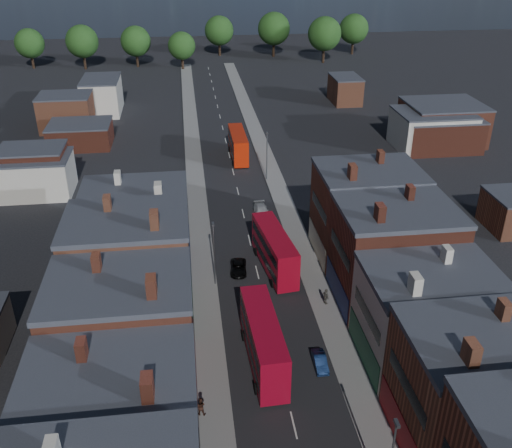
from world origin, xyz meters
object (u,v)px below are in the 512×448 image
object	(u,v)px
bus_0	(263,341)
bus_1	(274,250)
car_2	(238,268)
car_3	(261,211)
bus_2	(238,145)
ped_3	(326,297)
car_1	(320,361)
ped_1	(200,406)

from	to	relation	value
bus_0	bus_1	xyz separation A→B (m)	(3.66, 16.63, -0.04)
bus_0	car_2	size ratio (longest dim) A/B	2.91
bus_1	car_2	bearing A→B (deg)	173.61
car_3	bus_1	bearing A→B (deg)	-93.22
bus_2	car_3	world-z (taller)	bus_2
car_3	ped_3	distance (m)	23.12
bus_1	car_2	world-z (taller)	bus_1
car_2	car_1	bearing A→B (deg)	-65.77
car_1	ped_1	xyz separation A→B (m)	(-11.50, -4.74, 0.45)
bus_0	car_3	bearing A→B (deg)	80.13
bus_2	car_1	bearing A→B (deg)	-87.98
bus_1	ped_1	bearing A→B (deg)	-121.13
bus_2	car_3	size ratio (longest dim) A/B	2.43
bus_2	car_1	xyz separation A→B (m)	(2.30, -55.41, -2.05)
bus_0	car_1	bearing A→B (deg)	-13.39
car_3	bus_2	bearing A→B (deg)	91.21
bus_2	car_2	xyz separation A→B (m)	(-3.73, -37.83, -2.03)
ped_1	bus_2	bearing A→B (deg)	-87.40
car_1	ped_3	size ratio (longest dim) A/B	1.77
bus_0	ped_1	distance (m)	8.64
bus_0	bus_2	size ratio (longest dim) A/B	1.06
car_1	car_3	size ratio (longest dim) A/B	0.73
bus_2	ped_1	size ratio (longest dim) A/B	6.35
ped_3	car_2	bearing A→B (deg)	32.21
car_1	car_3	bearing A→B (deg)	93.07
ped_1	ped_3	size ratio (longest dim) A/B	0.93
bus_2	car_1	distance (m)	55.50
car_2	bus_1	bearing A→B (deg)	6.26
car_1	ped_3	xyz separation A→B (m)	(2.84, 9.65, 0.51)
ped_1	car_2	bearing A→B (deg)	-92.48
car_1	car_2	world-z (taller)	car_2
bus_2	bus_0	bearing A→B (deg)	-93.52
bus_0	ped_3	distance (m)	11.98
car_2	ped_1	xyz separation A→B (m)	(-5.47, -22.32, 0.43)
bus_0	ped_3	bearing A→B (deg)	44.20
bus_2	ped_1	world-z (taller)	bus_2
car_2	car_3	bearing A→B (deg)	77.28
car_2	car_3	world-z (taller)	car_3
car_1	bus_2	bearing A→B (deg)	93.32
car_3	ped_1	bearing A→B (deg)	-107.00
car_2	ped_1	world-z (taller)	ped_1
bus_1	car_3	world-z (taller)	bus_1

